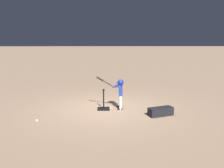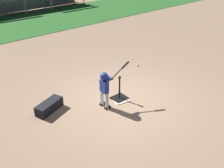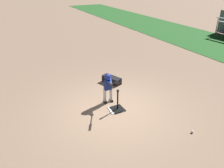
{
  "view_description": "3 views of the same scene",
  "coord_description": "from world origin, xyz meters",
  "views": [
    {
      "loc": [
        -0.19,
        9.18,
        2.72
      ],
      "look_at": [
        -0.28,
        0.1,
        0.94
      ],
      "focal_mm": 42.0,
      "sensor_mm": 36.0,
      "label": 1
    },
    {
      "loc": [
        -4.38,
        -4.97,
        4.19
      ],
      "look_at": [
        -0.27,
        0.05,
        0.61
      ],
      "focal_mm": 42.0,
      "sensor_mm": 36.0,
      "label": 2
    },
    {
      "loc": [
        5.46,
        -2.94,
        4.05
      ],
      "look_at": [
        -0.62,
        0.18,
        0.65
      ],
      "focal_mm": 35.0,
      "sensor_mm": 36.0,
      "label": 3
    }
  ],
  "objects": [
    {
      "name": "equipment_bag",
      "position": [
        -1.89,
        0.82,
        0.14
      ],
      "size": [
        0.9,
        0.61,
        0.28
      ],
      "primitive_type": "cube",
      "rotation": [
        0.0,
        0.0,
        0.38
      ],
      "color": "black",
      "rests_on": "ground_plane"
    },
    {
      "name": "baseball",
      "position": [
        2.07,
        1.39,
        0.04
      ],
      "size": [
        0.07,
        0.07,
        0.07
      ],
      "primitive_type": "sphere",
      "color": "white",
      "rests_on": "ground_plane"
    },
    {
      "name": "home_plate",
      "position": [
        0.01,
        0.0,
        0.01
      ],
      "size": [
        0.5,
        0.5,
        0.02
      ],
      "primitive_type": "cube",
      "rotation": [
        0.0,
        0.0,
        -0.15
      ],
      "color": "white",
      "rests_on": "ground_plane"
    },
    {
      "name": "batter_child",
      "position": [
        -0.55,
        0.0,
        0.69
      ],
      "size": [
        0.99,
        0.34,
        1.2
      ],
      "color": "silver",
      "rests_on": "ground_plane"
    },
    {
      "name": "batting_tee",
      "position": [
        0.02,
        0.06,
        0.1
      ],
      "size": [
        0.44,
        0.4,
        0.74
      ],
      "color": "black",
      "rests_on": "ground_plane"
    },
    {
      "name": "ground_plane",
      "position": [
        0.0,
        0.0,
        0.0
      ],
      "size": [
        90.0,
        90.0,
        0.0
      ],
      "primitive_type": "plane",
      "color": "#93755B"
    }
  ]
}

